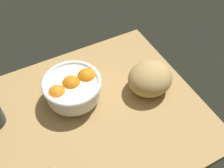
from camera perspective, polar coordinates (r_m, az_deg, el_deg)
name	(u,v)px	position (r cm, az deg, el deg)	size (l,w,h in cm)	color
ground_plane	(92,117)	(90.06, -4.39, -7.16)	(73.36, 63.07, 3.00)	#AE874F
fruit_bowl	(73,87)	(88.83, -8.43, -0.71)	(19.73, 19.73, 10.36)	white
bread_loaf	(150,78)	(92.26, 8.18, 1.22)	(15.80, 14.40, 10.63)	tan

